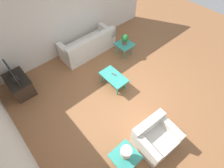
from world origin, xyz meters
TOP-DOWN VIEW (x-y plane):
  - ground_plane at (0.00, 0.00)m, footprint 14.00×14.00m
  - wall_back at (0.00, 3.06)m, footprint 7.20×0.12m
  - wall_right at (3.06, 0.00)m, footprint 0.12×7.20m
  - sofa at (2.38, -0.39)m, footprint 0.85×2.08m
  - armchair at (-1.55, 0.48)m, footprint 0.92×1.02m
  - coffee_table at (0.55, -0.03)m, footprint 0.90×0.51m
  - side_table_plant at (1.43, -1.34)m, footprint 0.57×0.57m
  - side_table_lamp at (-1.43, 1.40)m, footprint 0.57×0.57m
  - tv_stand_chest at (2.29, 2.32)m, footprint 0.91×0.60m
  - television at (2.29, 2.32)m, footprint 0.75×0.16m
  - potted_plant at (1.43, -1.34)m, footprint 0.27×0.27m
  - table_lamp at (-1.43, 1.40)m, footprint 0.24×0.24m
  - remote_control at (0.60, -0.09)m, footprint 0.16×0.09m

SIDE VIEW (x-z plane):
  - ground_plane at x=0.00m, z-range 0.00..0.00m
  - armchair at x=-1.55m, z-range -0.07..0.64m
  - tv_stand_chest at x=2.29m, z-range 0.02..0.61m
  - sofa at x=2.38m, z-range -0.10..0.74m
  - coffee_table at x=0.55m, z-range 0.15..0.57m
  - side_table_plant at x=1.43m, z-range 0.18..0.65m
  - side_table_lamp at x=-1.43m, z-range 0.18..0.65m
  - remote_control at x=0.60m, z-range 0.42..0.44m
  - potted_plant at x=1.43m, z-range 0.51..0.90m
  - table_lamp at x=-1.43m, z-range 0.53..0.93m
  - television at x=2.29m, z-range 0.58..1.12m
  - wall_back at x=0.00m, z-range 0.00..2.70m
  - wall_right at x=3.06m, z-range 0.00..2.70m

